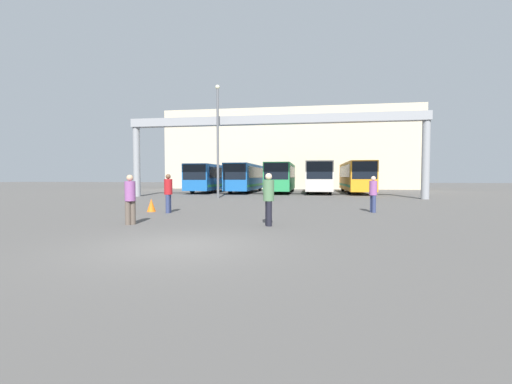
{
  "coord_description": "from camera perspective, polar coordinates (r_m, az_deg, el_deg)",
  "views": [
    {
      "loc": [
        3.22,
        -7.99,
        1.72
      ],
      "look_at": [
        -1.9,
        23.98,
        0.3
      ],
      "focal_mm": 24.0,
      "sensor_mm": 36.0,
      "label": 1
    }
  ],
  "objects": [
    {
      "name": "pedestrian_mid_right",
      "position": [
        17.49,
        18.94,
        -0.19
      ],
      "size": [
        0.37,
        0.37,
        1.76
      ],
      "rotation": [
        0.0,
        0.0,
        1.93
      ],
      "color": "navy",
      "rests_on": "ground"
    },
    {
      "name": "ground_plane",
      "position": [
        8.78,
        -12.74,
        -8.83
      ],
      "size": [
        200.0,
        200.0,
        0.0
      ],
      "primitive_type": "plane",
      "color": "#514F4C"
    },
    {
      "name": "pedestrian_near_center",
      "position": [
        13.12,
        -20.23,
        -0.98
      ],
      "size": [
        0.37,
        0.37,
        1.8
      ],
      "rotation": [
        0.0,
        0.0,
        3.87
      ],
      "color": "brown",
      "rests_on": "ground"
    },
    {
      "name": "overhead_gantry",
      "position": [
        28.66,
        2.61,
        10.3
      ],
      "size": [
        24.57,
        0.8,
        6.77
      ],
      "color": "gray",
      "rests_on": "ground"
    },
    {
      "name": "bus_slot_4",
      "position": [
        38.44,
        16.29,
        2.63
      ],
      "size": [
        2.45,
        12.38,
        3.25
      ],
      "color": "orange",
      "rests_on": "ground"
    },
    {
      "name": "bus_slot_3",
      "position": [
        38.17,
        10.3,
        2.7
      ],
      "size": [
        2.59,
        12.41,
        3.25
      ],
      "color": "beige",
      "rests_on": "ground"
    },
    {
      "name": "building_backdrop",
      "position": [
        55.19,
        5.78,
        6.78
      ],
      "size": [
        37.17,
        12.0,
        11.69
      ],
      "color": "beige",
      "rests_on": "ground"
    },
    {
      "name": "bus_slot_0",
      "position": [
        39.43,
        -7.45,
        2.56
      ],
      "size": [
        2.59,
        11.68,
        3.06
      ],
      "color": "#1959A5",
      "rests_on": "ground"
    },
    {
      "name": "bus_slot_2",
      "position": [
        37.74,
        4.22,
        2.65
      ],
      "size": [
        2.54,
        11.31,
        3.16
      ],
      "color": "#268C4C",
      "rests_on": "ground"
    },
    {
      "name": "pedestrian_near_left",
      "position": [
        16.87,
        -14.41,
        -0.05
      ],
      "size": [
        0.39,
        0.39,
        1.86
      ],
      "rotation": [
        0.0,
        0.0,
        4.76
      ],
      "color": "navy",
      "rests_on": "ground"
    },
    {
      "name": "pedestrian_far_center",
      "position": [
        11.99,
        2.12,
        -1.0
      ],
      "size": [
        0.39,
        0.39,
        1.85
      ],
      "rotation": [
        0.0,
        0.0,
        1.89
      ],
      "color": "black",
      "rests_on": "ground"
    },
    {
      "name": "lamp_post",
      "position": [
        28.31,
        -6.39,
        9.05
      ],
      "size": [
        0.36,
        0.36,
        9.16
      ],
      "color": "#595B60",
      "rests_on": "ground"
    },
    {
      "name": "bus_slot_1",
      "position": [
        38.79,
        -1.63,
        2.62
      ],
      "size": [
        2.46,
        12.32,
        3.11
      ],
      "color": "#1959A5",
      "rests_on": "ground"
    },
    {
      "name": "traffic_cone",
      "position": [
        17.74,
        -17.05,
        -2.12
      ],
      "size": [
        0.43,
        0.43,
        0.64
      ],
      "color": "orange",
      "rests_on": "ground"
    }
  ]
}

